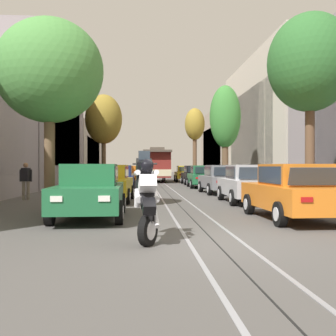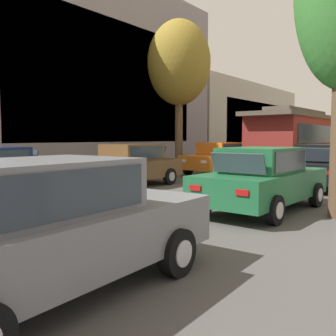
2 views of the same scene
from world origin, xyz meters
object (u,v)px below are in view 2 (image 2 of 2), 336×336
at_px(parked_car_orange_fifth_left, 219,158).
at_px(parked_car_green_fourth_right, 263,179).
at_px(parked_car_brown_fourth_left, 130,165).
at_px(parked_car_grey_sixth_left, 259,154).
at_px(street_tree_kerb_left_second, 179,64).
at_px(cable_car_trolley, 296,141).
at_px(parked_car_black_fifth_right, 325,166).
at_px(parked_car_grey_mid_right, 46,227).

xyz_separation_m(parked_car_orange_fifth_left, parked_car_green_fourth_right, (5.56, -7.52, 0.00)).
relative_size(parked_car_brown_fourth_left, parked_car_grey_sixth_left, 0.99).
bearing_deg(street_tree_kerb_left_second, parked_car_orange_fifth_left, 13.78).
bearing_deg(parked_car_grey_sixth_left, cable_car_trolley, -34.28).
relative_size(parked_car_black_fifth_right, street_tree_kerb_left_second, 0.56).
bearing_deg(parked_car_black_fifth_right, parked_car_grey_mid_right, -90.18).
relative_size(parked_car_orange_fifth_left, parked_car_grey_sixth_left, 1.00).
height_order(parked_car_grey_mid_right, parked_car_green_fourth_right, same).
xyz_separation_m(parked_car_grey_mid_right, street_tree_kerb_left_second, (-7.72, 13.26, 4.81)).
xyz_separation_m(parked_car_black_fifth_right, cable_car_trolley, (-2.96, 5.64, 0.86)).
height_order(parked_car_orange_fifth_left, parked_car_grey_mid_right, same).
relative_size(parked_car_brown_fourth_left, cable_car_trolley, 0.48).
bearing_deg(street_tree_kerb_left_second, parked_car_black_fifth_right, -12.51).
height_order(parked_car_black_fifth_right, cable_car_trolley, cable_car_trolley).
bearing_deg(parked_car_grey_sixth_left, parked_car_green_fourth_right, -65.79).
bearing_deg(parked_car_grey_mid_right, parked_car_brown_fourth_left, 127.62).
distance_m(parked_car_brown_fourth_left, street_tree_kerb_left_second, 7.65).
distance_m(street_tree_kerb_left_second, cable_car_trolley, 7.34).
relative_size(parked_car_grey_mid_right, street_tree_kerb_left_second, 0.56).
height_order(parked_car_grey_sixth_left, parked_car_black_fifth_right, same).
bearing_deg(parked_car_grey_sixth_left, parked_car_brown_fourth_left, -89.86).
bearing_deg(parked_car_orange_fifth_left, parked_car_black_fifth_right, -21.50).
relative_size(parked_car_orange_fifth_left, parked_car_black_fifth_right, 1.01).
relative_size(parked_car_grey_sixth_left, cable_car_trolley, 0.48).
height_order(parked_car_grey_sixth_left, cable_car_trolley, cable_car_trolley).
height_order(parked_car_green_fourth_right, street_tree_kerb_left_second, street_tree_kerb_left_second).
xyz_separation_m(parked_car_brown_fourth_left, parked_car_black_fifth_right, (5.90, 3.93, 0.00)).
bearing_deg(parked_car_grey_sixth_left, parked_car_black_fifth_right, -52.27).
height_order(parked_car_orange_fifth_left, street_tree_kerb_left_second, street_tree_kerb_left_second).
relative_size(parked_car_grey_mid_right, parked_car_black_fifth_right, 1.01).
height_order(parked_car_brown_fourth_left, parked_car_grey_mid_right, same).
distance_m(parked_car_grey_mid_right, parked_car_black_fifth_right, 11.54).
relative_size(parked_car_orange_fifth_left, street_tree_kerb_left_second, 0.56).
xyz_separation_m(parked_car_grey_mid_right, parked_car_black_fifth_right, (0.04, 11.54, 0.00)).
relative_size(parked_car_green_fourth_right, street_tree_kerb_left_second, 0.56).
distance_m(parked_car_green_fourth_right, parked_car_black_fifth_right, 5.29).
distance_m(parked_car_orange_fifth_left, parked_car_green_fourth_right, 9.35).
bearing_deg(parked_car_brown_fourth_left, parked_car_orange_fifth_left, 87.81).
xyz_separation_m(parked_car_black_fifth_right, street_tree_kerb_left_second, (-7.75, 1.72, 4.81)).
bearing_deg(cable_car_trolley, parked_car_brown_fourth_left, -107.10).
xyz_separation_m(parked_car_orange_fifth_left, parked_car_black_fifth_right, (5.67, -2.23, 0.00)).
bearing_deg(parked_car_orange_fifth_left, street_tree_kerb_left_second, -166.22).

